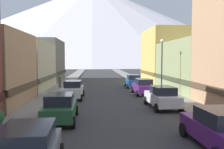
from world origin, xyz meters
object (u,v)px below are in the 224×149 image
at_px(car_right_2, 143,86).
at_px(car_right_0, 219,128).
at_px(streetlamp_right, 162,59).
at_px(car_left_1, 60,107).
at_px(pedestrian_0, 60,82).
at_px(car_right_3, 133,81).
at_px(car_right_1, 162,97).
at_px(car_left_2, 73,90).

bearing_deg(car_right_2, car_right_0, -90.00).
bearing_deg(streetlamp_right, car_left_1, -134.71).
xyz_separation_m(car_left_1, pedestrian_0, (-2.45, 17.03, 0.04)).
bearing_deg(car_right_3, car_right_2, -89.99).
bearing_deg(car_left_1, car_right_0, -34.07).
relative_size(car_left_1, car_right_1, 1.00).
distance_m(car_left_1, streetlamp_right, 13.36).
height_order(car_left_2, streetlamp_right, streetlamp_right).
xyz_separation_m(car_right_3, pedestrian_0, (-10.05, -0.95, 0.04)).
relative_size(car_right_0, car_right_3, 0.99).
distance_m(car_right_3, streetlamp_right, 9.40).
height_order(car_left_1, car_right_1, same).
bearing_deg(car_right_2, streetlamp_right, -50.08).
bearing_deg(car_right_3, pedestrian_0, -174.57).
xyz_separation_m(car_right_2, pedestrian_0, (-10.05, 5.94, 0.04)).
relative_size(car_left_1, car_right_3, 1.00).
distance_m(pedestrian_0, streetlamp_right, 14.30).
distance_m(car_left_2, pedestrian_0, 8.49).
relative_size(car_left_2, car_right_0, 1.00).
xyz_separation_m(car_right_1, car_right_3, (-0.00, 14.34, 0.00)).
bearing_deg(car_right_1, car_right_3, 90.01).
bearing_deg(car_right_0, car_right_1, 89.99).
xyz_separation_m(car_right_1, pedestrian_0, (-10.05, 13.39, 0.04)).
xyz_separation_m(car_left_1, car_left_2, (-0.00, 8.90, 0.00)).
relative_size(car_left_2, pedestrian_0, 2.60).
bearing_deg(streetlamp_right, car_right_3, 100.06).
xyz_separation_m(car_left_1, car_right_3, (7.60, 17.99, 0.00)).
distance_m(car_right_1, streetlamp_right, 6.58).
xyz_separation_m(car_left_1, car_right_0, (7.60, -5.14, 0.00)).
height_order(car_right_2, car_right_3, same).
distance_m(car_left_1, car_left_2, 8.90).
bearing_deg(car_right_1, streetlamp_right, 74.54).
bearing_deg(car_left_1, car_right_1, 25.61).
xyz_separation_m(car_left_2, car_right_3, (7.60, 9.09, 0.00)).
height_order(car_left_2, car_right_0, same).
relative_size(car_left_1, streetlamp_right, 0.76).
relative_size(car_left_1, car_right_2, 1.01).
distance_m(car_right_2, pedestrian_0, 11.67).
relative_size(car_right_0, streetlamp_right, 0.75).
xyz_separation_m(car_right_1, car_right_2, (-0.00, 7.45, 0.00)).
relative_size(car_right_1, car_right_2, 1.01).
height_order(car_right_3, streetlamp_right, streetlamp_right).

